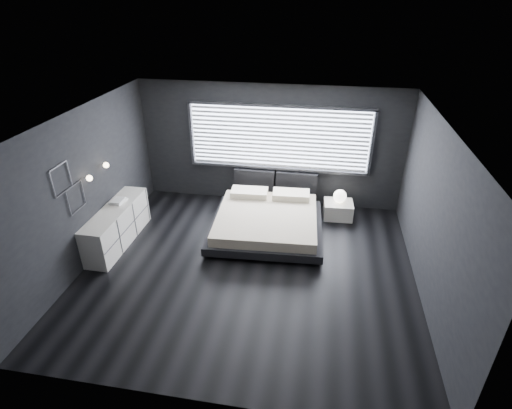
# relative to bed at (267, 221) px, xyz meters

# --- Properties ---
(room) EXTENTS (6.04, 6.00, 2.80)m
(room) POSITION_rel_bed_xyz_m (-0.15, -1.31, 1.12)
(room) COLOR black
(room) RESTS_ON ground
(window) EXTENTS (4.14, 0.09, 1.52)m
(window) POSITION_rel_bed_xyz_m (0.05, 1.39, 1.33)
(window) COLOR white
(window) RESTS_ON ground
(headboard) EXTENTS (1.96, 0.16, 0.52)m
(headboard) POSITION_rel_bed_xyz_m (0.00, 1.33, 0.29)
(headboard) COLOR black
(headboard) RESTS_ON ground
(sconce_near) EXTENTS (0.18, 0.11, 0.11)m
(sconce_near) POSITION_rel_bed_xyz_m (-3.03, -1.26, 1.32)
(sconce_near) COLOR silver
(sconce_near) RESTS_ON ground
(sconce_far) EXTENTS (0.18, 0.11, 0.11)m
(sconce_far) POSITION_rel_bed_xyz_m (-3.03, -0.66, 1.32)
(sconce_far) COLOR silver
(sconce_far) RESTS_ON ground
(wall_art_upper) EXTENTS (0.01, 0.48, 0.48)m
(wall_art_upper) POSITION_rel_bed_xyz_m (-3.13, -1.86, 1.57)
(wall_art_upper) COLOR #47474C
(wall_art_upper) RESTS_ON ground
(wall_art_lower) EXTENTS (0.01, 0.48, 0.48)m
(wall_art_lower) POSITION_rel_bed_xyz_m (-3.13, -1.61, 1.10)
(wall_art_lower) COLOR #47474C
(wall_art_lower) RESTS_ON ground
(bed) EXTENTS (2.41, 2.31, 0.59)m
(bed) POSITION_rel_bed_xyz_m (0.00, 0.00, 0.00)
(bed) COLOR black
(bed) RESTS_ON ground
(nightstand) EXTENTS (0.66, 0.56, 0.37)m
(nightstand) POSITION_rel_bed_xyz_m (1.49, 0.90, -0.09)
(nightstand) COLOR silver
(nightstand) RESTS_ON ground
(orb_lamp) EXTENTS (0.29, 0.29, 0.29)m
(orb_lamp) POSITION_rel_bed_xyz_m (1.50, 0.94, 0.24)
(orb_lamp) COLOR white
(orb_lamp) RESTS_ON nightstand
(dresser) EXTENTS (0.56, 1.95, 0.78)m
(dresser) POSITION_rel_bed_xyz_m (-2.93, -0.88, 0.11)
(dresser) COLOR silver
(dresser) RESTS_ON ground
(book_stack) EXTENTS (0.28, 0.35, 0.07)m
(book_stack) POSITION_rel_bed_xyz_m (-2.94, -0.62, 0.54)
(book_stack) COLOR white
(book_stack) RESTS_ON dresser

